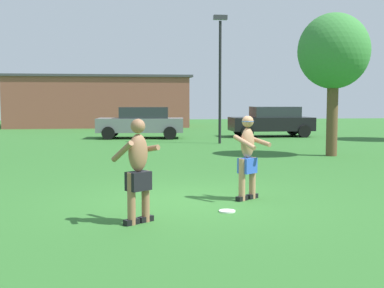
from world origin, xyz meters
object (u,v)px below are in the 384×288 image
object	(u,v)px
player_in_black	(138,169)
car_gray_near_post	(141,122)
car_black_mid_lot	(272,121)
tree_behind_players	(334,53)
frisbee	(227,211)
player_with_cap	(248,154)
lamp_post	(220,65)

from	to	relation	value
player_in_black	car_gray_near_post	world-z (taller)	player_in_black
player_in_black	car_gray_near_post	bearing A→B (deg)	86.95
car_black_mid_lot	tree_behind_players	size ratio (longest dim) A/B	0.88
frisbee	player_with_cap	bearing A→B (deg)	58.28
car_gray_near_post	car_black_mid_lot	size ratio (longest dim) A/B	1.04
player_in_black	car_black_mid_lot	bearing A→B (deg)	66.63
frisbee	car_black_mid_lot	bearing A→B (deg)	70.36
frisbee	car_gray_near_post	bearing A→B (deg)	92.06
car_gray_near_post	car_black_mid_lot	distance (m)	6.88
lamp_post	frisbee	bearing A→B (deg)	-101.00
car_black_mid_lot	tree_behind_players	world-z (taller)	tree_behind_players
frisbee	car_black_mid_lot	size ratio (longest dim) A/B	0.07
player_with_cap	car_black_mid_lot	world-z (taller)	player_with_cap
tree_behind_players	player_with_cap	bearing A→B (deg)	-124.08
player_in_black	frisbee	distance (m)	1.90
lamp_post	player_in_black	bearing A→B (deg)	-106.50
lamp_post	player_with_cap	bearing A→B (deg)	-99.11
car_black_mid_lot	car_gray_near_post	bearing A→B (deg)	-178.69
player_in_black	tree_behind_players	distance (m)	11.69
frisbee	lamp_post	size ratio (longest dim) A/B	0.05
frisbee	car_black_mid_lot	xyz separation A→B (m)	(6.26, 17.53, 0.81)
car_gray_near_post	lamp_post	distance (m)	5.55
frisbee	car_black_mid_lot	world-z (taller)	car_black_mid_lot
tree_behind_players	lamp_post	bearing A→B (deg)	117.40
player_with_cap	car_black_mid_lot	xyz separation A→B (m)	(5.62, 16.51, -0.09)
player_in_black	frisbee	size ratio (longest dim) A/B	5.72
player_with_cap	lamp_post	xyz separation A→B (m)	(2.05, 12.76, 2.56)
lamp_post	tree_behind_players	size ratio (longest dim) A/B	1.15
frisbee	lamp_post	bearing A→B (deg)	79.00
frisbee	car_black_mid_lot	distance (m)	18.64
car_black_mid_lot	lamp_post	xyz separation A→B (m)	(-3.58, -3.75, 2.64)
car_gray_near_post	tree_behind_players	xyz separation A→B (m)	(6.16, -9.11, 2.75)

